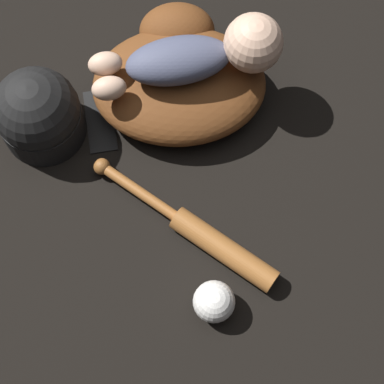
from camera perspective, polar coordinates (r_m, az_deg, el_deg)
name	(u,v)px	position (r m, az deg, el deg)	size (l,w,h in m)	color
ground_plane	(174,91)	(1.37, -1.58, 8.99)	(6.00, 6.00, 0.00)	black
baseball_glove	(179,76)	(1.32, -1.18, 10.30)	(0.43, 0.40, 0.11)	brown
baby_figure	(206,54)	(1.24, 1.23, 12.16)	(0.35, 0.26, 0.11)	#4C516B
baseball_bat	(204,236)	(1.22, 1.10, -3.93)	(0.41, 0.15, 0.05)	#9E602D
baseball	(214,302)	(1.17, 1.97, -9.72)	(0.08, 0.08, 0.08)	white
baseball_cap	(39,114)	(1.30, -13.44, 6.79)	(0.24, 0.22, 0.17)	black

